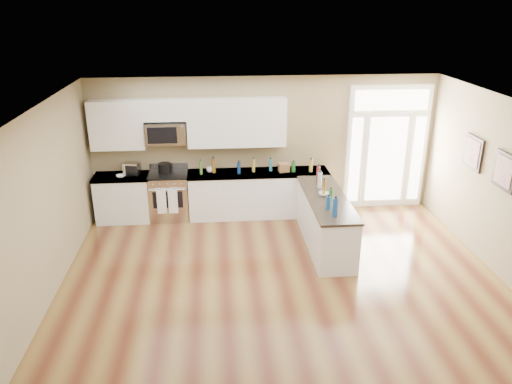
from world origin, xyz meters
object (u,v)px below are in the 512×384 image
at_px(kitchen_range, 169,196).
at_px(toaster_oven, 132,169).
at_px(peninsula_cabinet, 325,223).
at_px(stockpot, 165,167).

distance_m(kitchen_range, toaster_oven, 0.91).
bearing_deg(kitchen_range, peninsula_cabinet, -26.64).
height_order(peninsula_cabinet, stockpot, stockpot).
xyz_separation_m(peninsula_cabinet, stockpot, (-2.95, 1.55, 0.62)).
xyz_separation_m(kitchen_range, stockpot, (-0.06, 0.11, 0.57)).
relative_size(kitchen_range, toaster_oven, 3.65).
bearing_deg(kitchen_range, toaster_oven, 176.95).
height_order(kitchen_range, stockpot, stockpot).
xyz_separation_m(peninsula_cabinet, kitchen_range, (-2.89, 1.45, 0.04)).
bearing_deg(toaster_oven, kitchen_range, 9.21).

